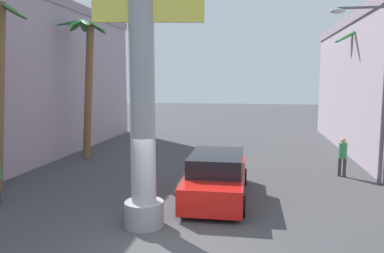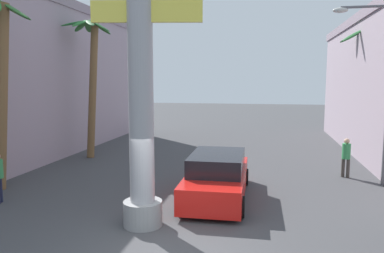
{
  "view_description": "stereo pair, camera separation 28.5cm",
  "coord_description": "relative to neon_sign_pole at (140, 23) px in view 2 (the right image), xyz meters",
  "views": [
    {
      "loc": [
        2.02,
        -8.28,
        4.05
      ],
      "look_at": [
        0.0,
        3.43,
        2.58
      ],
      "focal_mm": 35.0,
      "sensor_mm": 36.0,
      "label": 1
    },
    {
      "loc": [
        2.3,
        -8.23,
        4.05
      ],
      "look_at": [
        0.0,
        3.43,
        2.58
      ],
      "focal_mm": 35.0,
      "sensor_mm": 36.0,
      "label": 2
    }
  ],
  "objects": [
    {
      "name": "palm_tree_mid_left",
      "position": [
        -5.65,
        8.61,
        -1.07
      ],
      "size": [
        2.48,
        2.62,
        7.21
      ],
      "color": "brown",
      "rests_on": "ground"
    },
    {
      "name": "street_lamp",
      "position": [
        7.5,
        5.63,
        -1.38
      ],
      "size": [
        2.22,
        0.28,
        6.91
      ],
      "color": "#59595E",
      "rests_on": "ground"
    },
    {
      "name": "pedestrian_mid_right",
      "position": [
        6.65,
        6.64,
        -4.59
      ],
      "size": [
        0.45,
        0.45,
        1.65
      ],
      "color": "#3F3833",
      "rests_on": "ground"
    },
    {
      "name": "ground_plane",
      "position": [
        1.0,
        8.59,
        -5.55
      ],
      "size": [
        93.73,
        93.73,
        0.0
      ],
      "primitive_type": "plane",
      "color": "#424244"
    },
    {
      "name": "palm_tree_near_left",
      "position": [
        -6.25,
        2.49,
        -1.45
      ],
      "size": [
        2.64,
        2.56,
        7.01
      ],
      "color": "brown",
      "rests_on": "ground"
    },
    {
      "name": "neon_sign_pole",
      "position": [
        0.0,
        0.0,
        0.0
      ],
      "size": [
        3.24,
        1.09,
        11.36
      ],
      "color": "#9E9EA3",
      "rests_on": "ground"
    },
    {
      "name": "car_lead",
      "position": [
        1.72,
        2.88,
        -4.81
      ],
      "size": [
        2.1,
        5.03,
        1.56
      ],
      "color": "black",
      "rests_on": "ground"
    },
    {
      "name": "palm_tree_mid_right",
      "position": [
        8.3,
        11.26,
        -1.57
      ],
      "size": [
        2.75,
        2.76,
        6.72
      ],
      "color": "brown",
      "rests_on": "ground"
    }
  ]
}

